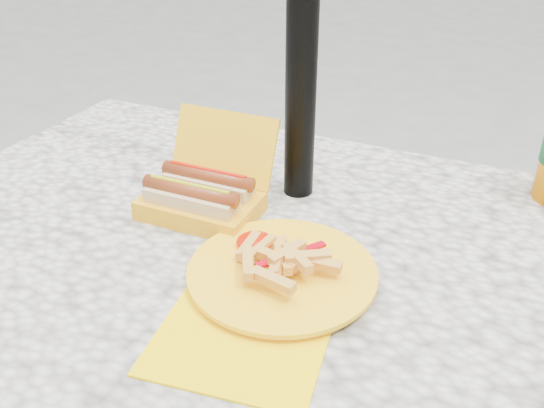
% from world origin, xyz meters
% --- Properties ---
extents(picnic_table, '(1.20, 0.80, 0.75)m').
position_xyz_m(picnic_table, '(0.00, 0.00, 0.64)').
color(picnic_table, beige).
rests_on(picnic_table, ground).
extents(hotdog_box, '(0.18, 0.17, 0.14)m').
position_xyz_m(hotdog_box, '(-0.11, 0.03, 0.78)').
color(hotdog_box, yellow).
rests_on(hotdog_box, picnic_table).
extents(fries_plate, '(0.26, 0.36, 0.05)m').
position_xyz_m(fries_plate, '(0.07, -0.09, 0.76)').
color(fries_plate, '#FFD300').
rests_on(fries_plate, picnic_table).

